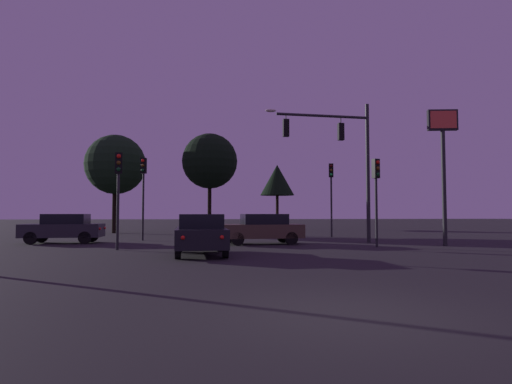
{
  "coord_description": "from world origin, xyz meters",
  "views": [
    {
      "loc": [
        -2.04,
        -6.23,
        1.54
      ],
      "look_at": [
        0.71,
        18.68,
        2.84
      ],
      "focal_mm": 29.13,
      "sensor_mm": 36.0,
      "label": 1
    }
  ],
  "objects": [
    {
      "name": "ground_plane",
      "position": [
        0.0,
        24.5,
        0.0
      ],
      "size": [
        168.0,
        168.0,
        0.0
      ],
      "primitive_type": "plane",
      "color": "black",
      "rests_on": "ground"
    },
    {
      "name": "traffic_signal_mast_arm",
      "position": [
        4.78,
        14.79,
        4.94
      ],
      "size": [
        5.64,
        0.67,
        7.39
      ],
      "color": "#232326",
      "rests_on": "ground"
    },
    {
      "name": "traffic_light_corner_left",
      "position": [
        -5.95,
        11.97,
        2.95
      ],
      "size": [
        0.34,
        0.38,
        4.15
      ],
      "color": "#232326",
      "rests_on": "ground"
    },
    {
      "name": "traffic_light_corner_right",
      "position": [
        5.62,
        12.25,
        2.9
      ],
      "size": [
        0.36,
        0.39,
        4.08
      ],
      "color": "#232326",
      "rests_on": "ground"
    },
    {
      "name": "traffic_light_median",
      "position": [
        -5.89,
        18.2,
        3.35
      ],
      "size": [
        0.34,
        0.37,
        4.76
      ],
      "color": "#232326",
      "rests_on": "ground"
    },
    {
      "name": "traffic_light_far_side",
      "position": [
        5.89,
        20.35,
        3.4
      ],
      "size": [
        0.35,
        0.38,
        4.84
      ],
      "color": "#232326",
      "rests_on": "ground"
    },
    {
      "name": "car_nearside_lane",
      "position": [
        -2.38,
        9.44,
        0.79
      ],
      "size": [
        2.01,
        4.1,
        1.52
      ],
      "color": "black",
      "rests_on": "ground"
    },
    {
      "name": "car_crossing_left",
      "position": [
        0.57,
        14.69,
        0.79
      ],
      "size": [
        4.29,
        2.22,
        1.52
      ],
      "color": "#473828",
      "rests_on": "ground"
    },
    {
      "name": "car_crossing_right",
      "position": [
        -9.63,
        16.41,
        0.79
      ],
      "size": [
        4.04,
        1.84,
        1.52
      ],
      "color": "#232328",
      "rests_on": "ground"
    },
    {
      "name": "store_sign_illuminated",
      "position": [
        9.11,
        12.52,
        4.83
      ],
      "size": [
        1.42,
        0.47,
        6.56
      ],
      "color": "#232326",
      "rests_on": "ground"
    },
    {
      "name": "tree_behind_sign",
      "position": [
        -9.55,
        27.6,
        5.42
      ],
      "size": [
        4.72,
        4.72,
        7.8
      ],
      "color": "black",
      "rests_on": "ground"
    },
    {
      "name": "tree_left_far",
      "position": [
        -2.1,
        25.77,
        5.57
      ],
      "size": [
        4.25,
        4.25,
        7.71
      ],
      "color": "black",
      "rests_on": "ground"
    },
    {
      "name": "tree_center_horizon",
      "position": [
        4.84,
        36.13,
        5.0
      ],
      "size": [
        3.52,
        3.52,
        6.61
      ],
      "color": "black",
      "rests_on": "ground"
    }
  ]
}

